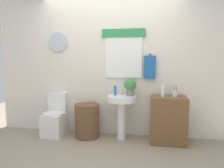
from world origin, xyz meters
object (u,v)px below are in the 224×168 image
object	(u,v)px
soap_bottle	(115,90)
lotion_bottle	(163,91)
toothbrush_cup	(175,94)
potted_plant	(130,86)
laundry_hamper	(87,121)
toilet	(56,119)
wooden_cabinet	(168,120)
pedestal_sink	(122,107)

from	to	relation	value
soap_bottle	lotion_bottle	size ratio (longest dim) A/B	0.83
toothbrush_cup	potted_plant	bearing A→B (deg)	176.94
laundry_hamper	soap_bottle	bearing A→B (deg)	5.69
toilet	soap_bottle	xyz separation A→B (m)	(1.12, 0.01, 0.56)
laundry_hamper	toothbrush_cup	bearing A→B (deg)	0.76
potted_plant	toothbrush_cup	distance (m)	0.76
wooden_cabinet	soap_bottle	xyz separation A→B (m)	(-0.91, 0.05, 0.46)
wooden_cabinet	potted_plant	world-z (taller)	potted_plant
lotion_bottle	soap_bottle	bearing A→B (deg)	173.63
soap_bottle	toothbrush_cup	size ratio (longest dim) A/B	0.91
soap_bottle	lotion_bottle	bearing A→B (deg)	-6.37
toilet	toothbrush_cup	world-z (taller)	toothbrush_cup
laundry_hamper	wooden_cabinet	size ratio (longest dim) A/B	0.77
potted_plant	lotion_bottle	world-z (taller)	potted_plant
toilet	laundry_hamper	xyz separation A→B (m)	(0.61, -0.04, 0.00)
potted_plant	laundry_hamper	bearing A→B (deg)	-175.50
potted_plant	toothbrush_cup	size ratio (longest dim) A/B	1.61
toilet	pedestal_sink	bearing A→B (deg)	-1.66
wooden_cabinet	potted_plant	bearing A→B (deg)	174.70
lotion_bottle	potted_plant	bearing A→B (deg)	169.62
laundry_hamper	lotion_bottle	bearing A→B (deg)	-1.75
pedestal_sink	wooden_cabinet	size ratio (longest dim) A/B	0.99
toilet	wooden_cabinet	xyz separation A→B (m)	(2.02, -0.04, 0.09)
laundry_hamper	potted_plant	distance (m)	1.00
toilet	wooden_cabinet	bearing A→B (deg)	-1.02
wooden_cabinet	toothbrush_cup	size ratio (longest dim) A/B	4.20
pedestal_sink	laundry_hamper	bearing A→B (deg)	-180.00
toothbrush_cup	wooden_cabinet	bearing A→B (deg)	-168.74
toilet	lotion_bottle	world-z (taller)	lotion_bottle
potted_plant	toothbrush_cup	bearing A→B (deg)	-3.06
wooden_cabinet	lotion_bottle	bearing A→B (deg)	-158.35
pedestal_sink	lotion_bottle	size ratio (longest dim) A/B	3.79
laundry_hamper	wooden_cabinet	world-z (taller)	wooden_cabinet
toilet	laundry_hamper	distance (m)	0.62
wooden_cabinet	soap_bottle	world-z (taller)	soap_bottle
potted_plant	toothbrush_cup	xyz separation A→B (m)	(0.75, -0.04, -0.11)
potted_plant	lotion_bottle	size ratio (longest dim) A/B	1.47
wooden_cabinet	potted_plant	xyz separation A→B (m)	(-0.65, 0.06, 0.55)
wooden_cabinet	toilet	bearing A→B (deg)	178.98
toilet	pedestal_sink	distance (m)	1.27
lotion_bottle	pedestal_sink	bearing A→B (deg)	176.66
potted_plant	soap_bottle	bearing A→B (deg)	-177.80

